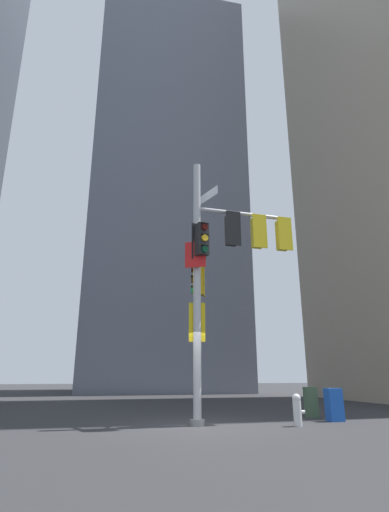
{
  "coord_description": "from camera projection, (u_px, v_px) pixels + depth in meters",
  "views": [
    {
      "loc": [
        -2.52,
        -11.35,
        1.3
      ],
      "look_at": [
        0.04,
        0.54,
        4.97
      ],
      "focal_mm": 27.9,
      "sensor_mm": 36.0,
      "label": 1
    }
  ],
  "objects": [
    {
      "name": "newspaper_box",
      "position": [
        334.0,
        405.0,
        11.9
      ],
      "size": [
        0.45,
        0.36,
        0.93
      ],
      "color": "#194CB2",
      "rests_on": "ground"
    },
    {
      "name": "signal_pole_assembly",
      "position": [
        219.0,
        265.0,
        12.39
      ],
      "size": [
        3.67,
        2.64,
        7.91
      ],
      "color": "#B2B2B5",
      "rests_on": "ground"
    },
    {
      "name": "building_mid_block",
      "position": [
        163.0,
        194.0,
        39.74
      ],
      "size": [
        13.32,
        13.32,
        37.37
      ],
      "primitive_type": "cube",
      "color": "slate",
      "rests_on": "ground"
    },
    {
      "name": "fire_hydrant",
      "position": [
        297.0,
        409.0,
        10.72
      ],
      "size": [
        0.33,
        0.23,
        0.83
      ],
      "color": "silver",
      "rests_on": "ground"
    },
    {
      "name": "ground",
      "position": [
        197.0,
        426.0,
        10.76
      ],
      "size": [
        120.0,
        120.0,
        0.0
      ],
      "primitive_type": "plane",
      "color": "#2D2D30"
    },
    {
      "name": "trash_bin",
      "position": [
        311.0,
        402.0,
        13.11
      ],
      "size": [
        0.48,
        0.48,
        0.93
      ],
      "primitive_type": "cylinder",
      "color": "#3F593F",
      "rests_on": "ground"
    }
  ]
}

